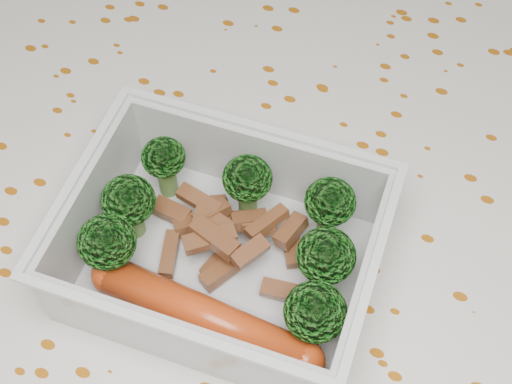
% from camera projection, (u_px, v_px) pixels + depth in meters
% --- Properties ---
extents(dining_table, '(1.40, 0.90, 0.75)m').
position_uv_depth(dining_table, '(264.00, 277.00, 0.57)').
color(dining_table, brown).
rests_on(dining_table, ground).
extents(tablecloth, '(1.46, 0.96, 0.19)m').
position_uv_depth(tablecloth, '(265.00, 247.00, 0.53)').
color(tablecloth, silver).
rests_on(tablecloth, dining_table).
extents(lunch_container, '(0.20, 0.16, 0.07)m').
position_uv_depth(lunch_container, '(222.00, 254.00, 0.45)').
color(lunch_container, silver).
rests_on(lunch_container, tablecloth).
extents(broccoli_florets, '(0.17, 0.12, 0.05)m').
position_uv_depth(broccoli_florets, '(233.00, 229.00, 0.44)').
color(broccoli_florets, '#608C3F').
rests_on(broccoli_florets, lunch_container).
extents(meat_pile, '(0.12, 0.07, 0.03)m').
position_uv_depth(meat_pile, '(223.00, 232.00, 0.47)').
color(meat_pile, brown).
rests_on(meat_pile, lunch_container).
extents(sausage, '(0.16, 0.03, 0.03)m').
position_uv_depth(sausage, '(204.00, 317.00, 0.43)').
color(sausage, '#B83B12').
rests_on(sausage, lunch_container).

